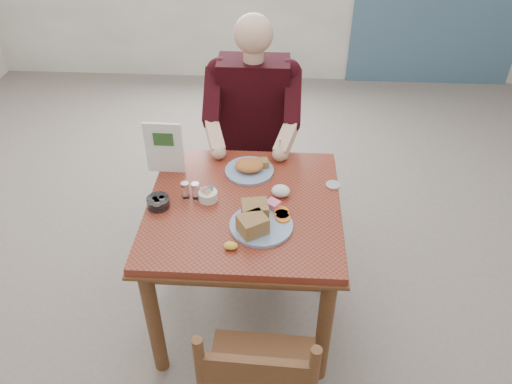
# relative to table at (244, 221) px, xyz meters

# --- Properties ---
(floor) EXTENTS (6.00, 6.00, 0.00)m
(floor) POSITION_rel_table_xyz_m (0.00, 0.00, -0.64)
(floor) COLOR #6C6158
(floor) RESTS_ON ground
(lemon_wedge) EXTENTS (0.06, 0.04, 0.03)m
(lemon_wedge) POSITION_rel_table_xyz_m (-0.03, -0.30, 0.13)
(lemon_wedge) COLOR gold
(lemon_wedge) RESTS_ON table
(napkin) EXTENTS (0.11, 0.10, 0.06)m
(napkin) POSITION_rel_table_xyz_m (0.17, 0.07, 0.14)
(napkin) COLOR white
(napkin) RESTS_ON table
(metal_dish) EXTENTS (0.09, 0.09, 0.01)m
(metal_dish) POSITION_rel_table_xyz_m (0.43, 0.16, 0.12)
(metal_dish) COLOR silver
(metal_dish) RESTS_ON table
(table) EXTENTS (0.92, 0.92, 0.75)m
(table) POSITION_rel_table_xyz_m (0.00, 0.00, 0.00)
(table) COLOR maroon
(table) RESTS_ON ground
(chair_far) EXTENTS (0.42, 0.42, 0.95)m
(chair_far) POSITION_rel_table_xyz_m (0.00, 0.80, -0.16)
(chair_far) COLOR brown
(chair_far) RESTS_ON ground
(diner) EXTENTS (0.53, 0.56, 1.39)m
(diner) POSITION_rel_table_xyz_m (0.00, 0.71, 0.17)
(diner) COLOR gray
(diner) RESTS_ON chair_far
(near_plate) EXTENTS (0.37, 0.37, 0.09)m
(near_plate) POSITION_rel_table_xyz_m (0.08, -0.15, 0.15)
(near_plate) COLOR white
(near_plate) RESTS_ON table
(far_plate) EXTENTS (0.30, 0.30, 0.07)m
(far_plate) POSITION_rel_table_xyz_m (0.01, 0.26, 0.14)
(far_plate) COLOR white
(far_plate) RESTS_ON table
(caddy) EXTENTS (0.12, 0.12, 0.07)m
(caddy) POSITION_rel_table_xyz_m (-0.17, 0.02, 0.14)
(caddy) COLOR white
(caddy) RESTS_ON table
(shakers) EXTENTS (0.09, 0.04, 0.08)m
(shakers) POSITION_rel_table_xyz_m (-0.25, 0.03, 0.15)
(shakers) COLOR white
(shakers) RESTS_ON table
(creamer) EXTENTS (0.11, 0.11, 0.05)m
(creamer) POSITION_rel_table_xyz_m (-0.39, -0.04, 0.14)
(creamer) COLOR white
(creamer) RESTS_ON table
(menu) EXTENTS (0.19, 0.02, 0.28)m
(menu) POSITION_rel_table_xyz_m (-0.41, 0.24, 0.25)
(menu) COLOR white
(menu) RESTS_ON table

